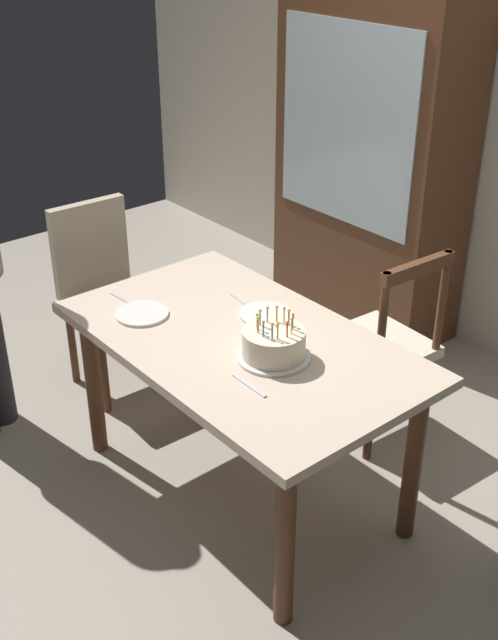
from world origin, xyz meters
name	(u,v)px	position (x,y,z in m)	size (l,w,h in m)	color
ground	(242,487)	(0.00, 0.00, 0.00)	(6.40, 6.40, 0.00)	#9E9384
dining_table	(241,360)	(0.00, 0.00, 0.65)	(1.47, 0.86, 0.75)	beige
birthday_cake	(275,344)	(0.19, 0.00, 0.81)	(0.28, 0.28, 0.18)	silver
plate_near_celebrant	(142,314)	(-0.40, -0.19, 0.76)	(0.22, 0.22, 0.01)	white
plate_far_side	(266,314)	(-0.07, 0.19, 0.76)	(0.22, 0.22, 0.01)	white
fork_near_celebrant	(124,300)	(-0.56, -0.18, 0.76)	(0.18, 0.02, 0.01)	silver
fork_far_side	(242,301)	(-0.23, 0.20, 0.76)	(0.18, 0.02, 0.01)	silver
fork_near_guest	(249,385)	(0.28, -0.19, 0.76)	(0.18, 0.02, 0.01)	silver
chair_spindle_back	(380,348)	(0.08, 0.75, 0.46)	(0.47, 0.47, 0.95)	beige
chair_upholstered	(104,287)	(-1.12, 0.03, 0.53)	(0.46, 0.46, 0.95)	tan
china_cabinet	(371,163)	(-0.76, 1.56, 0.95)	(1.10, 0.45, 1.90)	#56331E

